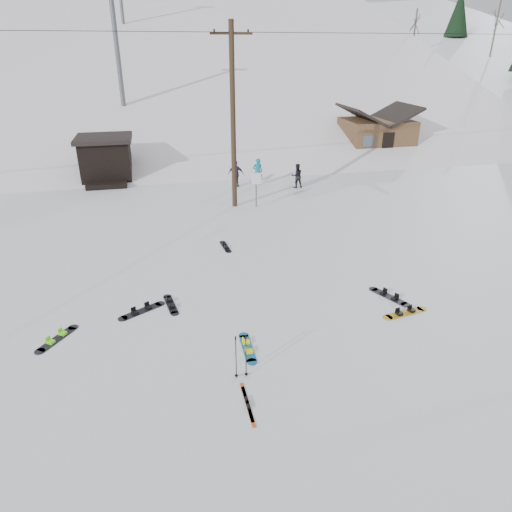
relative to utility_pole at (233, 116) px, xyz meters
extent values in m
plane|color=white|center=(-2.00, -14.00, -4.68)|extent=(200.00, 200.00, 0.00)
cube|color=white|center=(-2.00, 41.00, -16.68)|extent=(60.00, 85.24, 65.97)
cube|color=white|center=(36.00, 36.00, -15.68)|extent=(45.66, 93.98, 54.59)
cylinder|color=#3A2819|center=(0.00, 0.00, -0.18)|extent=(0.26, 0.26, 9.00)
cube|color=#3A2819|center=(0.00, 0.00, 3.72)|extent=(2.00, 0.12, 0.12)
cylinder|color=black|center=(0.00, 0.00, 3.84)|extent=(0.08, 0.08, 0.12)
cylinder|color=#595B60|center=(1.10, -0.40, -3.78)|extent=(0.07, 0.07, 1.80)
cube|color=white|center=(1.10, -0.44, -3.13)|extent=(0.50, 0.04, 0.60)
cube|color=black|center=(-7.00, 7.00, -3.43)|extent=(3.00, 3.00, 2.50)
cube|color=black|center=(-7.00, 7.00, -2.06)|extent=(3.40, 3.40, 0.25)
cube|color=black|center=(-7.00, 5.20, -4.53)|extent=(2.40, 1.20, 0.30)
cylinder|color=#595B60|center=(-6.00, 16.00, 2.57)|extent=(0.36, 0.36, 8.00)
cube|color=brown|center=(13.00, 10.00, -3.33)|extent=(5.00, 4.00, 2.70)
cube|color=black|center=(11.65, 10.00, -1.63)|extent=(2.69, 4.40, 1.43)
cube|color=black|center=(14.35, 10.00, -1.63)|extent=(2.69, 4.40, 1.43)
cube|color=black|center=(13.00, 7.98, -3.58)|extent=(0.90, 0.06, 1.90)
cube|color=#165A92|center=(-1.91, -12.65, -4.67)|extent=(0.32, 1.28, 0.03)
cylinder|color=#165A92|center=(-1.90, -12.02, -4.67)|extent=(0.29, 0.29, 0.03)
cylinder|color=#165A92|center=(-1.92, -13.29, -4.67)|extent=(0.29, 0.29, 0.03)
cube|color=#FFFD0D|center=(-1.91, -12.42, -4.61)|extent=(0.21, 0.16, 0.08)
cube|color=#FFFD0D|center=(-1.92, -12.88, -4.61)|extent=(0.21, 0.16, 0.08)
cube|color=#A94311|center=(-2.37, -14.92, -4.67)|extent=(0.10, 1.39, 0.02)
cube|color=black|center=(-2.37, -14.92, -4.63)|extent=(0.07, 0.25, 0.06)
cube|color=#A94311|center=(-2.37, -14.78, -4.67)|extent=(0.10, 1.39, 0.02)
cube|color=black|center=(-2.37, -14.78, -4.63)|extent=(0.07, 0.25, 0.06)
cylinder|color=black|center=(-2.45, -13.82, -4.05)|extent=(0.03, 0.03, 1.25)
cylinder|color=black|center=(-2.45, -13.82, -4.62)|extent=(0.09, 0.09, 0.01)
cylinder|color=black|center=(-2.45, -13.82, -3.45)|extent=(0.04, 0.04, 0.12)
cylinder|color=black|center=(-2.19, -13.82, -4.05)|extent=(0.03, 0.03, 1.25)
cylinder|color=black|center=(-2.19, -13.82, -4.62)|extent=(0.09, 0.09, 0.01)
cylinder|color=black|center=(-2.19, -13.82, -3.45)|extent=(0.04, 0.04, 0.12)
cube|color=black|center=(-4.89, -9.93, -4.67)|extent=(1.34, 0.94, 0.03)
cylinder|color=black|center=(-4.29, -9.60, -4.67)|extent=(0.31, 0.31, 0.03)
cylinder|color=black|center=(-5.48, -10.27, -4.67)|extent=(0.31, 0.31, 0.03)
cube|color=black|center=(-4.67, -9.81, -4.61)|extent=(0.26, 0.28, 0.09)
cube|color=black|center=(-5.10, -10.05, -4.61)|extent=(0.26, 0.28, 0.09)
cube|color=black|center=(-3.94, -9.74, -4.67)|extent=(0.46, 1.21, 0.02)
cylinder|color=black|center=(-4.03, -9.15, -4.67)|extent=(0.27, 0.27, 0.02)
cylinder|color=black|center=(-3.84, -10.32, -4.67)|extent=(0.27, 0.27, 0.02)
cube|color=black|center=(-3.97, -9.52, -4.62)|extent=(0.22, 0.17, 0.08)
cube|color=black|center=(-3.90, -9.95, -4.62)|extent=(0.22, 0.17, 0.08)
cube|color=black|center=(-7.34, -10.98, -4.67)|extent=(1.01, 1.24, 0.03)
cylinder|color=black|center=(-6.96, -10.45, -4.67)|extent=(0.30, 0.30, 0.03)
cylinder|color=black|center=(-7.72, -11.51, -4.67)|extent=(0.30, 0.30, 0.03)
cube|color=#6FF11C|center=(-7.20, -10.79, -4.61)|extent=(0.27, 0.26, 0.09)
cube|color=#6FF11C|center=(-7.47, -11.17, -4.61)|extent=(0.27, 0.26, 0.09)
cube|color=black|center=(3.46, -10.85, -4.67)|extent=(0.85, 1.35, 0.03)
cylinder|color=black|center=(3.75, -11.46, -4.67)|extent=(0.31, 0.31, 0.03)
cylinder|color=black|center=(3.17, -10.24, -4.67)|extent=(0.31, 0.31, 0.03)
cube|color=black|center=(3.56, -11.07, -4.61)|extent=(0.27, 0.24, 0.09)
cube|color=black|center=(3.36, -10.63, -4.61)|extent=(0.27, 0.24, 0.09)
cube|color=gold|center=(3.46, -11.94, -4.67)|extent=(1.40, 0.55, 0.03)
cylinder|color=gold|center=(4.13, -11.82, -4.67)|extent=(0.31, 0.31, 0.03)
cylinder|color=gold|center=(2.79, -12.06, -4.67)|extent=(0.31, 0.31, 0.03)
cube|color=black|center=(3.70, -11.90, -4.61)|extent=(0.20, 0.25, 0.09)
cube|color=black|center=(3.22, -11.98, -4.61)|extent=(0.20, 0.25, 0.09)
cube|color=black|center=(-1.38, -5.37, -4.67)|extent=(0.35, 1.10, 0.02)
cylinder|color=black|center=(-1.43, -4.83, -4.67)|extent=(0.25, 0.25, 0.02)
cylinder|color=black|center=(-1.33, -5.90, -4.67)|extent=(0.25, 0.25, 0.02)
cube|color=black|center=(-1.40, -5.17, -4.62)|extent=(0.19, 0.15, 0.07)
cube|color=black|center=(-1.36, -5.56, -4.62)|extent=(0.19, 0.15, 0.07)
imported|color=#0C7580|center=(2.11, 3.70, -3.86)|extent=(0.62, 0.42, 1.65)
imported|color=black|center=(4.29, 2.60, -3.95)|extent=(0.72, 0.57, 1.46)
imported|color=#D64B8A|center=(11.89, 8.53, -3.83)|extent=(1.25, 1.00, 1.70)
imported|color=#18233E|center=(0.73, 3.56, -3.88)|extent=(1.02, 0.67, 1.61)
camera|label=1|loc=(-4.03, -23.20, 3.26)|focal=32.00mm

